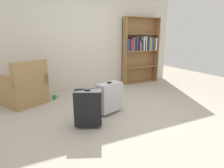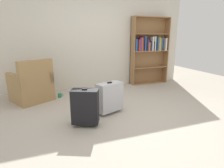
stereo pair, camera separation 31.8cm
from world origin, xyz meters
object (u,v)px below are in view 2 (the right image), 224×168
(mug, at_px, (60,95))
(bookshelf, at_px, (149,49))
(armchair, at_px, (32,87))
(suitcase_black, at_px, (85,106))

(mug, bearing_deg, bookshelf, 11.34)
(bookshelf, relative_size, mug, 15.56)
(bookshelf, xyz_separation_m, mug, (-2.57, -0.52, -0.95))
(armchair, bearing_deg, bookshelf, 9.92)
(bookshelf, height_order, armchair, bookshelf)
(armchair, relative_size, suitcase_black, 1.59)
(bookshelf, distance_m, suitcase_black, 3.16)
(bookshelf, bearing_deg, mug, -168.66)
(armchair, height_order, mug, armchair)
(armchair, distance_m, suitcase_black, 1.72)
(bookshelf, bearing_deg, suitcase_black, -138.21)
(bookshelf, xyz_separation_m, armchair, (-3.13, -0.55, -0.68))
(bookshelf, distance_m, armchair, 3.25)
(armchair, height_order, suitcase_black, armchair)
(bookshelf, height_order, suitcase_black, bookshelf)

